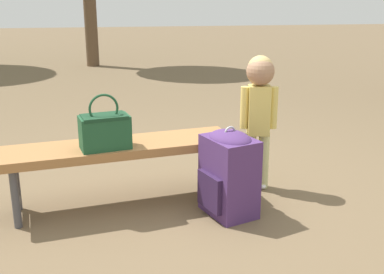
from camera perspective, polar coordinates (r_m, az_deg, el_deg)
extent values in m
plane|color=brown|center=(3.44, -1.74, -7.80)|extent=(40.00, 40.00, 0.00)
cube|color=#9E6B3D|center=(3.30, -8.59, -1.25)|extent=(1.64, 0.64, 0.06)
cylinder|color=#47474C|center=(3.68, 1.94, -2.88)|extent=(0.05, 0.05, 0.39)
cylinder|color=#47474C|center=(3.43, 3.60, -4.35)|extent=(0.05, 0.05, 0.39)
cylinder|color=#47474C|center=(3.46, -20.36, -5.21)|extent=(0.05, 0.05, 0.39)
cylinder|color=#47474C|center=(3.20, -20.42, -7.00)|extent=(0.05, 0.05, 0.39)
cylinder|color=#47474C|center=(3.59, 2.72, -5.02)|extent=(0.08, 0.28, 0.04)
cylinder|color=#47474C|center=(3.37, -20.22, -7.56)|extent=(0.08, 0.28, 0.04)
cube|color=#1E4C2D|center=(3.17, -10.40, 0.55)|extent=(0.35, 0.24, 0.22)
cube|color=#163922|center=(3.14, -10.50, 2.39)|extent=(0.32, 0.24, 0.02)
torus|color=#1E4C2D|center=(3.13, -10.55, 3.37)|extent=(0.20, 0.06, 0.20)
cylinder|color=#CCCC8C|center=(3.65, 8.56, -2.87)|extent=(0.08, 0.08, 0.43)
cylinder|color=#CCCC8C|center=(3.64, 6.98, -2.88)|extent=(0.08, 0.08, 0.43)
ellipsoid|color=white|center=(3.70, 8.47, -5.81)|extent=(0.07, 0.10, 0.04)
ellipsoid|color=white|center=(3.69, 6.91, -5.82)|extent=(0.07, 0.10, 0.04)
cube|color=#E5CC66|center=(3.53, 8.02, 3.21)|extent=(0.18, 0.16, 0.37)
cylinder|color=#E5CC66|center=(3.55, 9.75, 3.48)|extent=(0.06, 0.06, 0.31)
cylinder|color=#E5CC66|center=(3.52, 6.31, 3.52)|extent=(0.06, 0.06, 0.31)
sphere|color=#A57A5B|center=(3.48, 8.21, 7.79)|extent=(0.20, 0.20, 0.20)
sphere|color=tan|center=(3.49, 8.21, 8.15)|extent=(0.19, 0.19, 0.19)
cube|color=#4C2D66|center=(3.18, 4.47, -4.72)|extent=(0.37, 0.43, 0.53)
ellipsoid|color=#4C2D66|center=(3.10, 4.58, -0.33)|extent=(0.35, 0.41, 0.12)
cube|color=#311D42|center=(3.14, 2.11, -6.59)|extent=(0.12, 0.25, 0.24)
cube|color=#311D42|center=(3.20, 7.46, -4.70)|extent=(0.04, 0.07, 0.45)
cube|color=#311D42|center=(3.32, 5.79, -3.82)|extent=(0.04, 0.07, 0.45)
torus|color=#B2B2B7|center=(3.08, 4.60, 0.53)|extent=(0.09, 0.04, 0.09)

